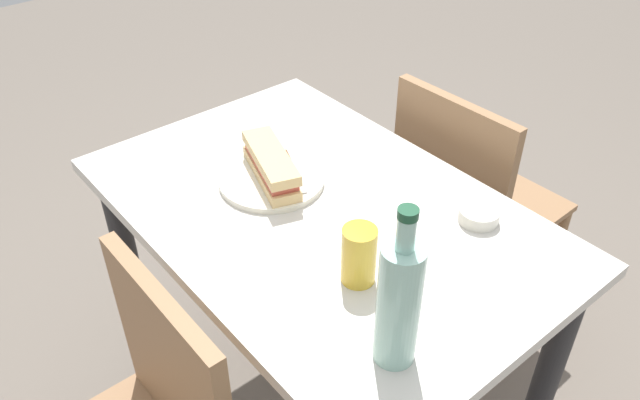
# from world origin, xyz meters

# --- Properties ---
(dining_table) EXTENTS (1.08, 0.70, 0.76)m
(dining_table) POSITION_xyz_m (0.00, 0.00, 0.63)
(dining_table) COLOR beige
(dining_table) RESTS_ON ground
(chair_far) EXTENTS (0.41, 0.41, 0.88)m
(chair_far) POSITION_xyz_m (0.00, 0.55, 0.51)
(chair_far) COLOR #936B47
(chair_far) RESTS_ON ground
(plate_near) EXTENTS (0.25, 0.25, 0.01)m
(plate_near) POSITION_xyz_m (-0.15, -0.03, 0.77)
(plate_near) COLOR silver
(plate_near) RESTS_ON dining_table
(baguette_sandwich_near) EXTENTS (0.24, 0.14, 0.07)m
(baguette_sandwich_near) POSITION_xyz_m (-0.15, -0.03, 0.81)
(baguette_sandwich_near) COLOR #DBB77A
(baguette_sandwich_near) RESTS_ON plate_near
(knife_near) EXTENTS (0.17, 0.08, 0.01)m
(knife_near) POSITION_xyz_m (-0.14, 0.03, 0.78)
(knife_near) COLOR silver
(knife_near) RESTS_ON plate_near
(water_bottle) EXTENTS (0.07, 0.07, 0.31)m
(water_bottle) POSITION_xyz_m (0.40, -0.17, 0.89)
(water_bottle) COLOR #99C6B7
(water_bottle) RESTS_ON dining_table
(beer_glass) EXTENTS (0.07, 0.07, 0.12)m
(beer_glass) POSITION_xyz_m (0.22, -0.09, 0.82)
(beer_glass) COLOR gold
(beer_glass) RESTS_ON dining_table
(olive_bowl) EXTENTS (0.09, 0.09, 0.03)m
(olive_bowl) POSITION_xyz_m (0.25, 0.23, 0.78)
(olive_bowl) COLOR silver
(olive_bowl) RESTS_ON dining_table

